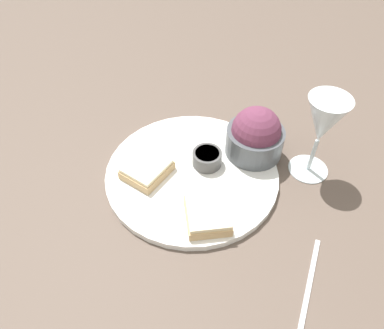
{
  "coord_description": "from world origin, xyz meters",
  "views": [
    {
      "loc": [
        -0.5,
        -0.03,
        0.57
      ],
      "look_at": [
        0.0,
        0.0,
        0.03
      ],
      "focal_mm": 35.0,
      "sensor_mm": 36.0,
      "label": 1
    }
  ],
  "objects_px": {
    "cheese_toast_near": "(207,214)",
    "wine_glass": "(323,124)",
    "sauce_ramekin": "(207,158)",
    "fork": "(309,285)",
    "salad_bowl": "(255,136)",
    "cheese_toast_far": "(147,169)"
  },
  "relations": [
    {
      "from": "cheese_toast_near",
      "to": "wine_glass",
      "type": "relative_size",
      "value": 0.55
    },
    {
      "from": "sauce_ramekin",
      "to": "cheese_toast_near",
      "type": "distance_m",
      "value": 0.14
    },
    {
      "from": "wine_glass",
      "to": "fork",
      "type": "height_order",
      "value": "wine_glass"
    },
    {
      "from": "salad_bowl",
      "to": "cheese_toast_far",
      "type": "height_order",
      "value": "salad_bowl"
    },
    {
      "from": "salad_bowl",
      "to": "cheese_toast_far",
      "type": "relative_size",
      "value": 1.04
    },
    {
      "from": "cheese_toast_near",
      "to": "cheese_toast_far",
      "type": "height_order",
      "value": "same"
    },
    {
      "from": "fork",
      "to": "cheese_toast_near",
      "type": "bearing_deg",
      "value": 56.76
    },
    {
      "from": "cheese_toast_near",
      "to": "wine_glass",
      "type": "distance_m",
      "value": 0.27
    },
    {
      "from": "sauce_ramekin",
      "to": "wine_glass",
      "type": "bearing_deg",
      "value": -87.23
    },
    {
      "from": "sauce_ramekin",
      "to": "fork",
      "type": "distance_m",
      "value": 0.3
    },
    {
      "from": "salad_bowl",
      "to": "cheese_toast_far",
      "type": "xyz_separation_m",
      "value": [
        -0.08,
        0.21,
        -0.03
      ]
    },
    {
      "from": "salad_bowl",
      "to": "sauce_ramekin",
      "type": "bearing_deg",
      "value": 113.74
    },
    {
      "from": "cheese_toast_far",
      "to": "wine_glass",
      "type": "relative_size",
      "value": 0.63
    },
    {
      "from": "sauce_ramekin",
      "to": "cheese_toast_near",
      "type": "height_order",
      "value": "sauce_ramekin"
    },
    {
      "from": "salad_bowl",
      "to": "fork",
      "type": "distance_m",
      "value": 0.3
    },
    {
      "from": "sauce_ramekin",
      "to": "fork",
      "type": "bearing_deg",
      "value": -144.75
    },
    {
      "from": "sauce_ramekin",
      "to": "salad_bowl",
      "type": "bearing_deg",
      "value": -66.26
    },
    {
      "from": "cheese_toast_near",
      "to": "fork",
      "type": "relative_size",
      "value": 0.57
    },
    {
      "from": "salad_bowl",
      "to": "fork",
      "type": "xyz_separation_m",
      "value": [
        -0.29,
        -0.08,
        -0.06
      ]
    },
    {
      "from": "sauce_ramekin",
      "to": "cheese_toast_far",
      "type": "height_order",
      "value": "sauce_ramekin"
    },
    {
      "from": "cheese_toast_near",
      "to": "fork",
      "type": "bearing_deg",
      "value": -123.24
    },
    {
      "from": "salad_bowl",
      "to": "fork",
      "type": "height_order",
      "value": "salad_bowl"
    }
  ]
}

